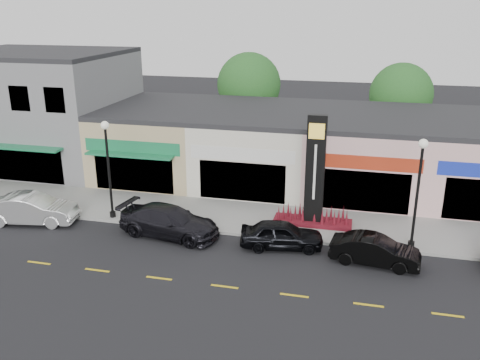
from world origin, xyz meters
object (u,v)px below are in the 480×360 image
at_px(car_black_sedan, 282,235).
at_px(pylon_sign, 314,187).
at_px(car_dark_sedan, 169,221).
at_px(lamp_west_near, 108,160).
at_px(car_black_conv, 375,250).
at_px(lamp_east_near, 419,183).
at_px(car_white_van, 31,209).

bearing_deg(car_black_sedan, pylon_sign, -32.34).
distance_m(car_dark_sedan, car_black_sedan, 5.90).
distance_m(pylon_sign, car_dark_sedan, 7.85).
distance_m(lamp_west_near, car_black_conv, 14.63).
xyz_separation_m(car_dark_sedan, car_black_conv, (10.37, -0.66, -0.11)).
bearing_deg(lamp_east_near, pylon_sign, 161.25).
xyz_separation_m(car_white_van, car_black_sedan, (13.86, 0.23, -0.12)).
bearing_deg(lamp_west_near, car_black_sedan, -7.22).
relative_size(pylon_sign, car_black_sedan, 1.47).
bearing_deg(car_black_sedan, lamp_east_near, -88.30).
xyz_separation_m(lamp_west_near, car_dark_sedan, (3.87, -1.22, -2.70)).
height_order(lamp_west_near, car_white_van, lamp_west_near).
distance_m(car_white_van, car_dark_sedan, 7.96).
xyz_separation_m(lamp_west_near, car_white_van, (-4.09, -1.47, -2.66)).
bearing_deg(car_black_sedan, lamp_west_near, 73.26).
bearing_deg(pylon_sign, lamp_east_near, -18.75).
distance_m(pylon_sign, car_white_van, 15.49).
xyz_separation_m(lamp_east_near, car_black_sedan, (-6.23, -1.24, -2.78)).
height_order(car_white_van, car_dark_sedan, car_white_van).
bearing_deg(car_black_sedan, car_dark_sedan, 80.31).
height_order(car_black_sedan, car_black_conv, car_black_sedan).
relative_size(pylon_sign, car_black_conv, 1.47).
bearing_deg(car_black_conv, car_dark_sedan, 93.59).
relative_size(car_black_sedan, car_black_conv, 1.00).
bearing_deg(lamp_west_near, lamp_east_near, 0.00).
height_order(lamp_east_near, car_black_conv, lamp_east_near).
bearing_deg(pylon_sign, car_black_sedan, -112.81).
relative_size(lamp_west_near, lamp_east_near, 1.00).
xyz_separation_m(lamp_east_near, car_black_conv, (-1.76, -1.88, -2.80)).
xyz_separation_m(car_black_sedan, car_black_conv, (4.47, -0.64, -0.02)).
bearing_deg(car_black_sedan, car_black_conv, -107.71).
bearing_deg(car_dark_sedan, car_black_sedan, -80.98).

